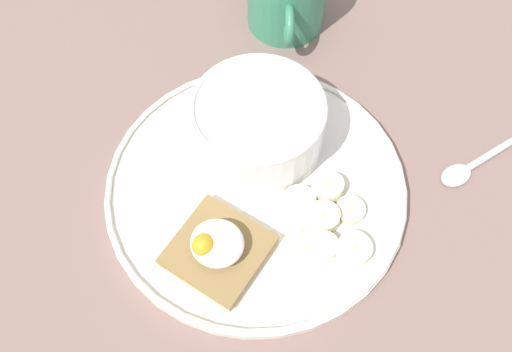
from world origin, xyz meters
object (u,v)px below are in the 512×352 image
(poached_egg, at_px, (211,242))
(banana_slice_left, at_px, (350,210))
(oatmeal_bowl, at_px, (258,124))
(toast_slice, at_px, (214,248))
(banana_slice_back, at_px, (354,249))
(banana_slice_front, at_px, (324,217))
(banana_slice_inner, at_px, (302,231))
(spoon, at_px, (478,162))
(banana_slice_outer, at_px, (328,187))
(banana_slice_upper, at_px, (325,245))
(banana_slice_right, at_px, (298,204))

(poached_egg, height_order, banana_slice_left, poached_egg)
(oatmeal_bowl, bearing_deg, toast_slice, -82.92)
(toast_slice, xyz_separation_m, banana_slice_back, (0.12, 0.06, 0.00))
(banana_slice_front, bearing_deg, banana_slice_inner, -121.11)
(poached_egg, height_order, spoon, poached_egg)
(toast_slice, height_order, banana_slice_front, banana_slice_front)
(toast_slice, bearing_deg, banana_slice_outer, 56.10)
(poached_egg, height_order, banana_slice_outer, poached_egg)
(oatmeal_bowl, relative_size, toast_slice, 1.45)
(banana_slice_upper, relative_size, spoon, 0.29)
(banana_slice_inner, relative_size, banana_slice_outer, 1.21)
(banana_slice_front, height_order, banana_slice_outer, banana_slice_outer)
(banana_slice_upper, bearing_deg, banana_slice_left, 80.34)
(toast_slice, relative_size, spoon, 0.79)
(banana_slice_left, bearing_deg, spoon, 49.39)
(oatmeal_bowl, distance_m, toast_slice, 0.14)
(oatmeal_bowl, xyz_separation_m, toast_slice, (0.02, -0.13, -0.03))
(poached_egg, distance_m, banana_slice_back, 0.14)
(oatmeal_bowl, xyz_separation_m, banana_slice_outer, (0.09, -0.02, -0.03))
(toast_slice, relative_size, banana_slice_left, 2.24)
(banana_slice_outer, bearing_deg, poached_egg, -123.76)
(oatmeal_bowl, height_order, banana_slice_back, oatmeal_bowl)
(oatmeal_bowl, relative_size, banana_slice_outer, 3.41)
(poached_egg, relative_size, spoon, 0.42)
(oatmeal_bowl, xyz_separation_m, poached_egg, (0.02, -0.13, -0.01))
(banana_slice_upper, bearing_deg, banana_slice_outer, 109.83)
(banana_slice_inner, bearing_deg, banana_slice_back, 3.81)
(spoon, bearing_deg, banana_slice_inner, -130.16)
(oatmeal_bowl, height_order, banana_slice_outer, oatmeal_bowl)
(toast_slice, bearing_deg, poached_egg, -111.22)
(toast_slice, relative_size, banana_slice_outer, 2.35)
(banana_slice_outer, bearing_deg, banana_slice_right, -123.77)
(toast_slice, xyz_separation_m, banana_slice_outer, (0.07, 0.11, 0.00))
(banana_slice_right, height_order, banana_slice_upper, banana_slice_upper)
(toast_slice, relative_size, banana_slice_inner, 1.94)
(banana_slice_right, bearing_deg, banana_slice_outer, 56.23)
(banana_slice_front, bearing_deg, banana_slice_left, 44.05)
(toast_slice, distance_m, banana_slice_back, 0.13)
(banana_slice_front, xyz_separation_m, banana_slice_outer, (-0.01, 0.03, 0.00))
(banana_slice_front, height_order, banana_slice_inner, banana_slice_front)
(toast_slice, relative_size, banana_slice_front, 2.04)
(poached_egg, bearing_deg, banana_slice_upper, 28.02)
(banana_slice_upper, bearing_deg, spoon, 56.49)
(banana_slice_inner, relative_size, spoon, 0.41)
(toast_slice, relative_size, banana_slice_back, 1.97)
(toast_slice, height_order, banana_slice_outer, banana_slice_outer)
(poached_egg, distance_m, banana_slice_inner, 0.09)
(banana_slice_inner, distance_m, spoon, 0.21)
(banana_slice_left, height_order, banana_slice_outer, banana_slice_outer)
(banana_slice_back, bearing_deg, banana_slice_right, 162.38)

